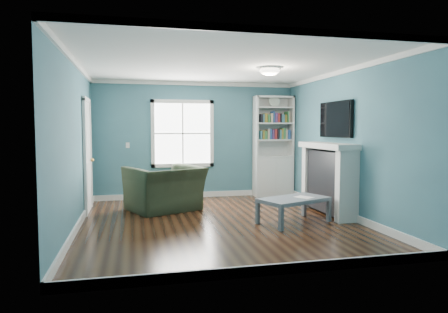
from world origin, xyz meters
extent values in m
plane|color=black|center=(0.00, 0.00, 0.00)|extent=(5.00, 5.00, 0.00)
plane|color=#396272|center=(0.00, 2.50, 1.30)|extent=(4.50, 0.00, 4.50)
plane|color=#396272|center=(0.00, -2.50, 1.30)|extent=(4.50, 0.00, 4.50)
plane|color=#396272|center=(-2.25, 0.00, 1.30)|extent=(0.00, 5.00, 5.00)
plane|color=#396272|center=(2.25, 0.00, 1.30)|extent=(0.00, 5.00, 5.00)
plane|color=white|center=(0.00, 0.00, 2.60)|extent=(5.00, 5.00, 0.00)
cube|color=white|center=(0.00, 2.48, 0.06)|extent=(4.50, 0.03, 0.12)
cube|color=white|center=(0.00, -2.48, 0.06)|extent=(4.50, 0.03, 0.12)
cube|color=white|center=(-2.23, 0.00, 0.06)|extent=(0.03, 5.00, 0.12)
cube|color=white|center=(2.23, 0.00, 0.06)|extent=(0.03, 5.00, 0.12)
cube|color=white|center=(0.00, 2.48, 2.56)|extent=(4.50, 0.04, 0.08)
cube|color=white|center=(0.00, -2.48, 2.56)|extent=(4.50, 0.04, 0.08)
cube|color=white|center=(-2.23, 0.00, 2.56)|extent=(0.04, 5.00, 0.08)
cube|color=white|center=(2.23, 0.00, 2.56)|extent=(0.04, 5.00, 0.08)
cube|color=white|center=(-0.30, 2.50, 1.45)|extent=(1.24, 0.01, 1.34)
cube|color=white|center=(-0.96, 2.48, 1.45)|extent=(0.08, 0.06, 1.50)
cube|color=white|center=(0.36, 2.48, 1.45)|extent=(0.08, 0.06, 1.50)
cube|color=white|center=(-0.30, 2.48, 0.74)|extent=(1.40, 0.06, 0.08)
cube|color=white|center=(-0.30, 2.48, 2.16)|extent=(1.40, 0.06, 0.08)
cube|color=white|center=(-0.30, 2.48, 1.45)|extent=(1.24, 0.03, 0.03)
cube|color=white|center=(-0.30, 2.48, 1.45)|extent=(0.03, 0.03, 1.34)
cube|color=silver|center=(1.77, 2.30, 0.45)|extent=(0.90, 0.35, 0.90)
cube|color=silver|center=(1.34, 2.30, 1.60)|extent=(0.04, 0.35, 1.40)
cube|color=silver|center=(2.20, 2.30, 1.60)|extent=(0.04, 0.35, 1.40)
cube|color=silver|center=(1.77, 2.46, 1.60)|extent=(0.90, 0.02, 1.40)
cube|color=silver|center=(1.77, 2.30, 2.28)|extent=(0.90, 0.35, 0.04)
cube|color=silver|center=(1.77, 2.30, 0.92)|extent=(0.84, 0.33, 0.03)
cube|color=silver|center=(1.77, 2.30, 1.30)|extent=(0.84, 0.33, 0.03)
cube|color=silver|center=(1.77, 2.30, 1.68)|extent=(0.84, 0.33, 0.03)
cube|color=silver|center=(1.77, 2.30, 2.04)|extent=(0.84, 0.33, 0.03)
cube|color=teal|center=(1.77, 2.28, 1.43)|extent=(0.70, 0.25, 0.22)
cube|color=olive|center=(1.77, 2.28, 1.81)|extent=(0.70, 0.25, 0.22)
cylinder|color=beige|center=(1.77, 2.25, 2.19)|extent=(0.26, 0.06, 0.26)
cube|color=black|center=(2.09, 0.20, 0.60)|extent=(0.30, 1.20, 1.10)
cube|color=black|center=(2.07, 0.20, 0.40)|extent=(0.22, 0.65, 0.70)
cube|color=silver|center=(2.07, -0.47, 0.60)|extent=(0.36, 0.16, 1.20)
cube|color=silver|center=(2.07, 0.87, 0.60)|extent=(0.36, 0.16, 1.20)
cube|color=silver|center=(2.05, 0.20, 1.25)|extent=(0.44, 1.58, 0.10)
cube|color=black|center=(2.20, 0.20, 1.72)|extent=(0.06, 1.10, 0.65)
cube|color=silver|center=(-2.23, 1.40, 1.02)|extent=(0.04, 0.80, 2.05)
cube|color=white|center=(-2.22, 0.95, 1.02)|extent=(0.05, 0.08, 2.13)
cube|color=white|center=(-2.22, 1.85, 1.02)|extent=(0.05, 0.08, 2.13)
cube|color=white|center=(-2.22, 1.40, 2.09)|extent=(0.05, 0.98, 0.08)
sphere|color=#BF8C3F|center=(-2.17, 1.70, 0.95)|extent=(0.07, 0.07, 0.07)
ellipsoid|color=white|center=(0.90, 0.10, 2.54)|extent=(0.34, 0.34, 0.15)
cylinder|color=white|center=(0.90, 0.10, 2.58)|extent=(0.38, 0.38, 0.03)
cube|color=white|center=(-1.50, 2.48, 1.20)|extent=(0.08, 0.01, 0.12)
imported|color=black|center=(-0.81, 1.18, 0.56)|extent=(1.52, 1.29, 1.12)
cube|color=#535B64|center=(0.80, -0.77, 0.18)|extent=(0.08, 0.08, 0.35)
cube|color=#535B64|center=(1.80, -0.36, 0.18)|extent=(0.08, 0.08, 0.35)
cube|color=#535B64|center=(0.59, -0.24, 0.18)|extent=(0.08, 0.08, 0.35)
cube|color=#535B64|center=(1.59, 0.16, 0.18)|extent=(0.08, 0.08, 0.35)
cube|color=#525869|center=(1.20, -0.30, 0.39)|extent=(1.30, 1.01, 0.06)
cube|color=white|center=(1.38, -0.30, 0.42)|extent=(0.33, 0.35, 0.00)
camera|label=1|loc=(-1.38, -6.42, 1.56)|focal=32.00mm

